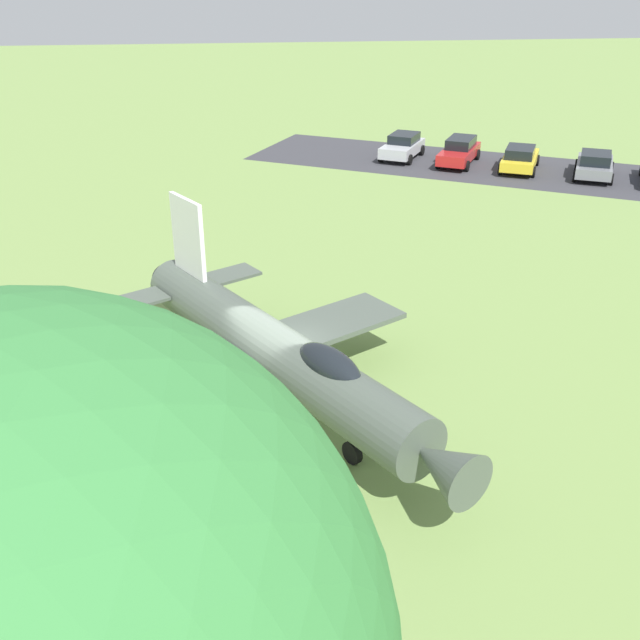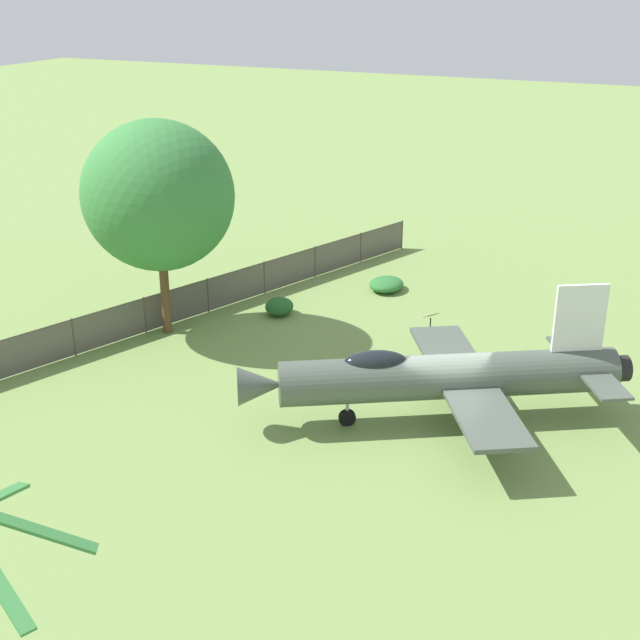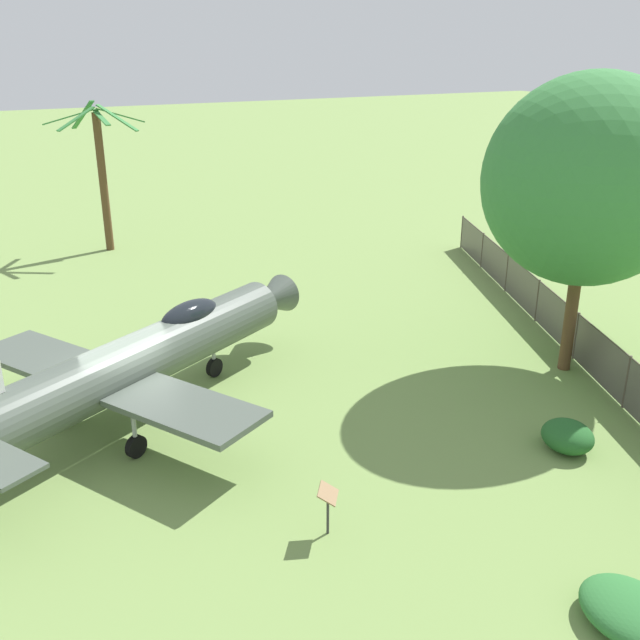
% 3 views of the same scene
% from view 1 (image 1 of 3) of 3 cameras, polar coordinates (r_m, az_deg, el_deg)
% --- Properties ---
extents(ground_plane, '(200.00, 200.00, 0.00)m').
position_cam_1_polar(ground_plane, '(21.09, -3.63, -6.32)').
color(ground_plane, '#75934C').
extents(parking_strip, '(32.90, 23.39, 0.00)m').
position_cam_1_polar(parking_strip, '(46.30, 15.40, 11.05)').
color(parking_strip, '#38383D').
rests_on(parking_strip, ground_plane).
extents(display_jet, '(9.23, 12.61, 4.89)m').
position_cam_1_polar(display_jet, '(19.95, -3.20, -2.54)').
color(display_jet, '#4C564C').
rests_on(display_jet, ground_plane).
extents(parked_car_gray, '(3.61, 4.66, 1.48)m').
position_cam_1_polar(parked_car_gray, '(45.72, 20.39, 11.17)').
color(parked_car_gray, slate).
rests_on(parked_car_gray, ground_plane).
extents(parked_car_yellow, '(3.59, 4.75, 1.43)m').
position_cam_1_polar(parked_car_yellow, '(46.06, 15.14, 11.96)').
color(parked_car_yellow, gold).
rests_on(parked_car_yellow, ground_plane).
extents(parked_car_red, '(3.79, 4.92, 1.53)m').
position_cam_1_polar(parked_car_red, '(46.84, 10.68, 12.68)').
color(parked_car_red, red).
rests_on(parked_car_red, ground_plane).
extents(parked_car_silver, '(3.61, 4.44, 1.49)m').
position_cam_1_polar(parked_car_silver, '(47.68, 6.38, 13.17)').
color(parked_car_silver, '#B2B5BA').
rests_on(parked_car_silver, ground_plane).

